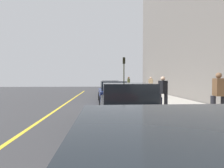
{
  "coord_description": "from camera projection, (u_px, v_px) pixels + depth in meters",
  "views": [
    {
      "loc": [
        -11.27,
        0.76,
        1.65
      ],
      "look_at": [
        2.49,
        -0.04,
        1.28
      ],
      "focal_mm": 28.31,
      "sensor_mm": 36.0,
      "label": 1
    }
  ],
  "objects": [
    {
      "name": "parked_car_black",
      "position": [
        126.0,
        104.0,
        6.24
      ],
      "size": [
        4.2,
        1.9,
        1.51
      ],
      "color": "black",
      "rests_on": "ground"
    },
    {
      "name": "sidewalk",
      "position": [
        164.0,
        103.0,
        11.53
      ],
      "size": [
        28.0,
        4.6,
        0.15
      ],
      "primitive_type": "cube",
      "color": "#A39E93",
      "rests_on": "ground"
    },
    {
      "name": "parked_car_charcoal",
      "position": [
        110.0,
        88.0,
        18.32
      ],
      "size": [
        4.34,
        1.97,
        1.51
      ],
      "color": "black",
      "rests_on": "ground"
    },
    {
      "name": "pedestrian_olive_coat",
      "position": [
        129.0,
        84.0,
        20.73
      ],
      "size": [
        0.51,
        0.59,
        1.8
      ],
      "color": "black",
      "rests_on": "sidewalk"
    },
    {
      "name": "rolling_suitcase",
      "position": [
        159.0,
        102.0,
        9.4
      ],
      "size": [
        0.34,
        0.22,
        0.91
      ],
      "color": "#191E38",
      "rests_on": "sidewalk"
    },
    {
      "name": "pedestrian_black_coat",
      "position": [
        163.0,
        92.0,
        8.96
      ],
      "size": [
        0.49,
        0.53,
        1.64
      ],
      "color": "black",
      "rests_on": "sidewalk"
    },
    {
      "name": "ground_plane",
      "position": [
        114.0,
        105.0,
        11.34
      ],
      "size": [
        56.0,
        56.0,
        0.0
      ],
      "primitive_type": "plane",
      "color": "#333335"
    },
    {
      "name": "snow_bank_curb",
      "position": [
        121.0,
        99.0,
        13.5
      ],
      "size": [
        7.46,
        0.56,
        0.22
      ],
      "primitive_type": "cube",
      "color": "white",
      "rests_on": "ground"
    },
    {
      "name": "pedestrian_brown_coat",
      "position": [
        218.0,
        93.0,
        7.08
      ],
      "size": [
        0.53,
        0.58,
        1.77
      ],
      "color": "black",
      "rests_on": "sidewalk"
    },
    {
      "name": "lane_stripe_centre",
      "position": [
        63.0,
        105.0,
        11.15
      ],
      "size": [
        28.0,
        0.14,
        0.01
      ],
      "primitive_type": "cube",
      "color": "gold",
      "rests_on": "ground"
    },
    {
      "name": "pedestrian_tan_coat",
      "position": [
        151.0,
        84.0,
        20.01
      ],
      "size": [
        0.55,
        0.56,
        1.78
      ],
      "color": "black",
      "rests_on": "sidewalk"
    },
    {
      "name": "traffic_light_pole",
      "position": [
        124.0,
        69.0,
        19.55
      ],
      "size": [
        0.35,
        0.26,
        3.92
      ],
      "color": "#2D2D19",
      "rests_on": "sidewalk"
    },
    {
      "name": "parked_car_navy",
      "position": [
        112.0,
        92.0,
        12.34
      ],
      "size": [
        4.81,
        2.03,
        1.51
      ],
      "color": "black",
      "rests_on": "ground"
    }
  ]
}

